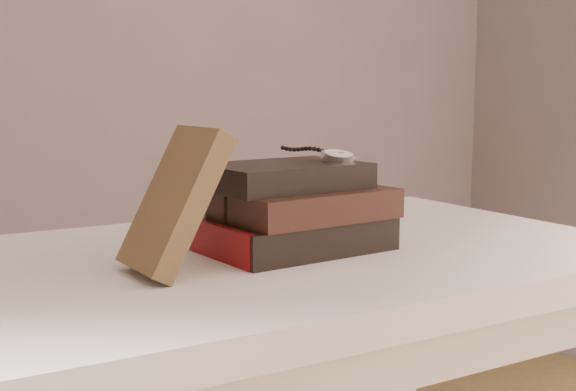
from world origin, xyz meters
TOP-DOWN VIEW (x-y plane):
  - table at (0.00, 0.35)m, footprint 1.00×0.60m
  - book_stack at (0.03, 0.34)m, footprint 0.25×0.18m
  - journal at (-0.16, 0.29)m, footprint 0.11×0.12m
  - pocket_watch at (0.10, 0.33)m, footprint 0.05×0.15m
  - eyeglasses at (-0.06, 0.41)m, footprint 0.11×0.12m

SIDE VIEW (x-z plane):
  - table at x=0.00m, z-range 0.28..1.03m
  - book_stack at x=0.03m, z-range 0.75..0.86m
  - eyeglasses at x=-0.06m, z-range 0.79..0.84m
  - journal at x=-0.16m, z-range 0.75..0.92m
  - pocket_watch at x=0.10m, z-range 0.87..0.89m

